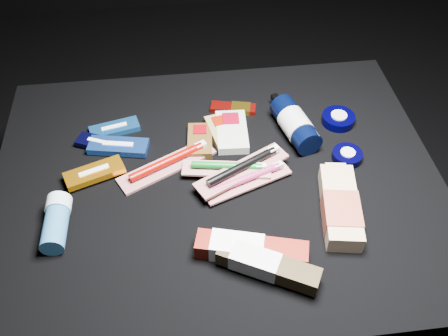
{
  "coord_description": "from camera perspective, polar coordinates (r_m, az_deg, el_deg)",
  "views": [
    {
      "loc": [
        -0.07,
        -0.73,
        1.21
      ],
      "look_at": [
        0.01,
        0.01,
        0.42
      ],
      "focal_mm": 40.0,
      "sensor_mm": 36.0,
      "label": 1
    }
  ],
  "objects": [
    {
      "name": "clif_bar_0",
      "position": [
        1.17,
        -2.77,
        3.32
      ],
      "size": [
        0.07,
        0.11,
        0.02
      ],
      "rotation": [
        0.0,
        0.0,
        -0.1
      ],
      "color": "#4F3312",
      "rests_on": "cloth_table"
    },
    {
      "name": "cream_tin_upper",
      "position": [
        1.25,
        12.93,
        5.5
      ],
      "size": [
        0.08,
        0.08,
        0.02
      ],
      "rotation": [
        0.0,
        0.0,
        0.02
      ],
      "color": "black",
      "rests_on": "cloth_table"
    },
    {
      "name": "lotion_bottle",
      "position": [
        1.18,
        8.12,
        4.99
      ],
      "size": [
        0.1,
        0.2,
        0.06
      ],
      "rotation": [
        0.0,
        0.0,
        0.24
      ],
      "color": "black",
      "rests_on": "cloth_table"
    },
    {
      "name": "clif_bar_2",
      "position": [
        1.19,
        -0.09,
        4.28
      ],
      "size": [
        0.08,
        0.13,
        0.02
      ],
      "rotation": [
        0.0,
        0.0,
        0.2
      ],
      "color": "olive",
      "rests_on": "cloth_table"
    },
    {
      "name": "luna_bar_3",
      "position": [
        1.12,
        -14.59,
        -0.54
      ],
      "size": [
        0.14,
        0.09,
        0.02
      ],
      "rotation": [
        0.0,
        0.0,
        0.35
      ],
      "color": "orange",
      "rests_on": "cloth_table"
    },
    {
      "name": "power_bar",
      "position": [
        1.25,
        1.35,
        6.85
      ],
      "size": [
        0.12,
        0.06,
        0.01
      ],
      "rotation": [
        0.0,
        0.0,
        -0.23
      ],
      "color": "maroon",
      "rests_on": "cloth_table"
    },
    {
      "name": "deodorant_stick",
      "position": [
        1.04,
        -18.64,
        -5.87
      ],
      "size": [
        0.05,
        0.12,
        0.05
      ],
      "rotation": [
        0.0,
        0.0,
        -0.03
      ],
      "color": "teal",
      "rests_on": "cloth_table"
    },
    {
      "name": "bodywash_bottle",
      "position": [
        1.04,
        13.15,
        -4.45
      ],
      "size": [
        0.1,
        0.21,
        0.04
      ],
      "rotation": [
        0.0,
        0.0,
        -0.17
      ],
      "color": "beige",
      "rests_on": "cloth_table"
    },
    {
      "name": "ground",
      "position": [
        1.42,
        -0.57,
        -12.03
      ],
      "size": [
        3.0,
        3.0,
        0.0
      ],
      "primitive_type": "plane",
      "color": "black",
      "rests_on": "ground"
    },
    {
      "name": "toothbrush_pack_3",
      "position": [
        1.07,
        2.2,
        0.01
      ],
      "size": [
        0.22,
        0.15,
        0.02
      ],
      "rotation": [
        0.0,
        0.0,
        0.48
      ],
      "color": "#AEA8A3",
      "rests_on": "cloth_table"
    },
    {
      "name": "toothbrush_pack_0",
      "position": [
        1.12,
        -6.38,
        0.53
      ],
      "size": [
        0.23,
        0.15,
        0.03
      ],
      "rotation": [
        0.0,
        0.0,
        0.47
      ],
      "color": "#ACA39F",
      "rests_on": "cloth_table"
    },
    {
      "name": "cream_tin_lower",
      "position": [
        1.16,
        13.9,
        1.4
      ],
      "size": [
        0.07,
        0.07,
        0.02
      ],
      "rotation": [
        0.0,
        0.0,
        -0.02
      ],
      "color": "black",
      "rests_on": "cloth_table"
    },
    {
      "name": "cloth_table",
      "position": [
        1.25,
        -0.63,
        -7.3
      ],
      "size": [
        0.98,
        0.78,
        0.4
      ],
      "primitive_type": "cube",
      "color": "black",
      "rests_on": "ground"
    },
    {
      "name": "toothpaste_carton_green",
      "position": [
        0.94,
        4.54,
        -10.94
      ],
      "size": [
        0.19,
        0.13,
        0.04
      ],
      "rotation": [
        0.0,
        0.0,
        -0.49
      ],
      "color": "#30240E",
      "rests_on": "cloth_table"
    },
    {
      "name": "toothbrush_pack_2",
      "position": [
        1.08,
        0.44,
        0.04
      ],
      "size": [
        0.2,
        0.08,
        0.02
      ],
      "rotation": [
        0.0,
        0.0,
        -0.17
      ],
      "color": "silver",
      "rests_on": "cloth_table"
    },
    {
      "name": "toothpaste_carton_red",
      "position": [
        0.96,
        2.56,
        -9.27
      ],
      "size": [
        0.22,
        0.1,
        0.04
      ],
      "rotation": [
        0.0,
        0.0,
        -0.27
      ],
      "color": "maroon",
      "rests_on": "cloth_table"
    },
    {
      "name": "luna_bar_2",
      "position": [
        1.19,
        -14.06,
        2.78
      ],
      "size": [
        0.11,
        0.08,
        0.01
      ],
      "rotation": [
        0.0,
        0.0,
        -0.41
      ],
      "color": "black",
      "rests_on": "cloth_table"
    },
    {
      "name": "toothbrush_pack_1",
      "position": [
        1.07,
        2.79,
        -1.33
      ],
      "size": [
        0.2,
        0.11,
        0.02
      ],
      "rotation": [
        0.0,
        0.0,
        0.36
      ],
      "color": "#ACA5A1",
      "rests_on": "cloth_table"
    },
    {
      "name": "luna_bar_1",
      "position": [
        1.17,
        -11.98,
        2.44
      ],
      "size": [
        0.14,
        0.08,
        0.02
      ],
      "rotation": [
        0.0,
        0.0,
        -0.2
      ],
      "color": "blue",
      "rests_on": "cloth_table"
    },
    {
      "name": "luna_bar_0",
      "position": [
        1.22,
        -12.39,
        4.42
      ],
      "size": [
        0.12,
        0.07,
        0.02
      ],
      "rotation": [
        0.0,
        0.0,
        0.24
      ],
      "color": "blue",
      "rests_on": "cloth_table"
    },
    {
      "name": "clif_bar_1",
      "position": [
        1.19,
        0.87,
        4.34
      ],
      "size": [
        0.08,
        0.14,
        0.02
      ],
      "rotation": [
        0.0,
        0.0,
        -0.06
      ],
      "color": "beige",
      "rests_on": "cloth_table"
    }
  ]
}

